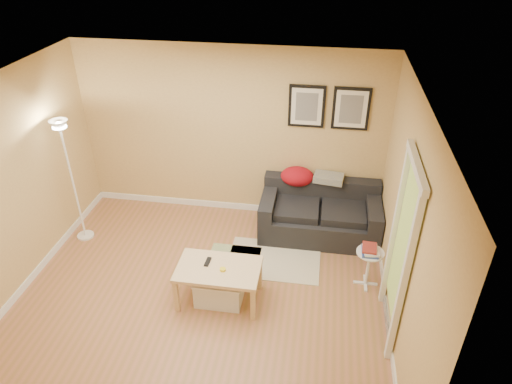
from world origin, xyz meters
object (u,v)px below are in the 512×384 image
coffee_table (219,283)px  storage_bin (220,288)px  book_stack (370,250)px  floor_lamp (74,186)px  sofa (320,212)px  side_table (368,268)px

coffee_table → storage_bin: 0.07m
storage_bin → coffee_table: bearing=108.1°
coffee_table → storage_bin: size_ratio=1.71×
coffee_table → storage_bin: coffee_table is taller
book_stack → floor_lamp: (-4.01, 0.41, 0.31)m
sofa → book_stack: bearing=-58.1°
floor_lamp → coffee_table: bearing=-22.8°
storage_bin → floor_lamp: floor_lamp is taller
coffee_table → side_table: bearing=7.3°
coffee_table → book_stack: (1.78, 0.53, 0.32)m
side_table → floor_lamp: floor_lamp is taller
sofa → floor_lamp: bearing=-169.9°
book_stack → floor_lamp: size_ratio=0.14×
coffee_table → side_table: side_table is taller
book_stack → side_table: bearing=38.5°
coffee_table → floor_lamp: bearing=147.6°
storage_bin → floor_lamp: size_ratio=0.32×
sofa → floor_lamp: floor_lamp is taller
coffee_table → floor_lamp: (-2.23, 0.94, 0.62)m
sofa → floor_lamp: (-3.38, -0.60, 0.49)m
coffee_table → book_stack: 1.88m
storage_bin → floor_lamp: bearing=156.9°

